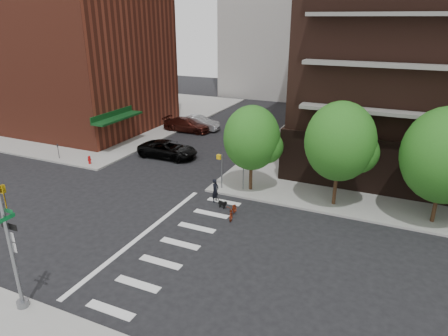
# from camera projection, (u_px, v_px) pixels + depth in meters

# --- Properties ---
(ground) EXTENTS (120.00, 120.00, 0.00)m
(ground) POSITION_uv_depth(u_px,v_px,m) (136.00, 233.00, 23.66)
(ground) COLOR black
(ground) RESTS_ON ground
(sidewalk_nw) EXTENTS (31.00, 33.00, 0.15)m
(sidewalk_nw) POSITION_uv_depth(u_px,v_px,m) (90.00, 112.00, 53.11)
(sidewalk_nw) COLOR gray
(sidewalk_nw) RESTS_ON ground
(crosswalk) EXTENTS (3.85, 13.00, 0.01)m
(crosswalk) POSITION_uv_depth(u_px,v_px,m) (168.00, 241.00, 22.81)
(crosswalk) COLOR silver
(crosswalk) RESTS_ON ground
(midrise_nw) EXTENTS (21.40, 15.50, 20.00)m
(midrise_nw) POSITION_uv_depth(u_px,v_px,m) (62.00, 35.00, 43.89)
(midrise_nw) COLOR maroon
(midrise_nw) RESTS_ON sidewalk_nw
(tree_a) EXTENTS (4.00, 4.00, 5.90)m
(tree_a) POSITION_uv_depth(u_px,v_px,m) (252.00, 138.00, 27.92)
(tree_a) COLOR #301E11
(tree_a) RESTS_ON sidewalk_ne
(tree_b) EXTENTS (4.50, 4.50, 6.65)m
(tree_b) POSITION_uv_depth(u_px,v_px,m) (340.00, 141.00, 25.42)
(tree_b) COLOR #301E11
(tree_b) RESTS_ON sidewalk_ne
(tree_c) EXTENTS (5.00, 5.00, 6.80)m
(tree_c) POSITION_uv_depth(u_px,v_px,m) (446.00, 156.00, 23.14)
(tree_c) COLOR #301E11
(tree_c) RESTS_ON sidewalk_ne
(traffic_signal) EXTENTS (0.90, 0.75, 6.00)m
(traffic_signal) POSITION_uv_depth(u_px,v_px,m) (13.00, 256.00, 16.51)
(traffic_signal) COLOR slate
(traffic_signal) RESTS_ON sidewalk_s
(pedestrian_signal) EXTENTS (2.18, 0.67, 2.60)m
(pedestrian_signal) POSITION_uv_depth(u_px,v_px,m) (226.00, 166.00, 28.85)
(pedestrian_signal) COLOR slate
(pedestrian_signal) RESTS_ON sidewalk_ne
(fire_hydrant) EXTENTS (0.24, 0.24, 0.73)m
(fire_hydrant) POSITION_uv_depth(u_px,v_px,m) (89.00, 159.00, 34.16)
(fire_hydrant) COLOR #A50C0C
(fire_hydrant) RESTS_ON sidewalk_nw
(parking_meter) EXTENTS (0.10, 0.08, 1.32)m
(parking_meter) POSITION_uv_depth(u_px,v_px,m) (58.00, 150.00, 35.37)
(parking_meter) COLOR black
(parking_meter) RESTS_ON sidewalk_nw
(parked_car_black) EXTENTS (2.59, 5.48, 1.51)m
(parked_car_black) POSITION_uv_depth(u_px,v_px,m) (168.00, 149.00, 36.10)
(parked_car_black) COLOR black
(parked_car_black) RESTS_ON ground
(parked_car_maroon) EXTENTS (2.45, 5.45, 1.55)m
(parked_car_maroon) POSITION_uv_depth(u_px,v_px,m) (187.00, 125.00, 44.25)
(parked_car_maroon) COLOR #3E1610
(parked_car_maroon) RESTS_ON ground
(parked_car_silver) EXTENTS (1.97, 4.97, 1.61)m
(parked_car_silver) POSITION_uv_depth(u_px,v_px,m) (198.00, 123.00, 44.91)
(parked_car_silver) COLOR #B9BEC3
(parked_car_silver) RESTS_ON ground
(scooter) EXTENTS (0.98, 1.88, 0.94)m
(scooter) POSITION_uv_depth(u_px,v_px,m) (233.00, 211.00, 25.32)
(scooter) COLOR maroon
(scooter) RESTS_ON ground
(dog_walker) EXTENTS (0.66, 0.48, 1.66)m
(dog_walker) POSITION_uv_depth(u_px,v_px,m) (215.00, 190.00, 27.36)
(dog_walker) COLOR black
(dog_walker) RESTS_ON ground
(dog) EXTENTS (0.66, 0.33, 0.55)m
(dog) POSITION_uv_depth(u_px,v_px,m) (223.00, 203.00, 26.58)
(dog) COLOR black
(dog) RESTS_ON ground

